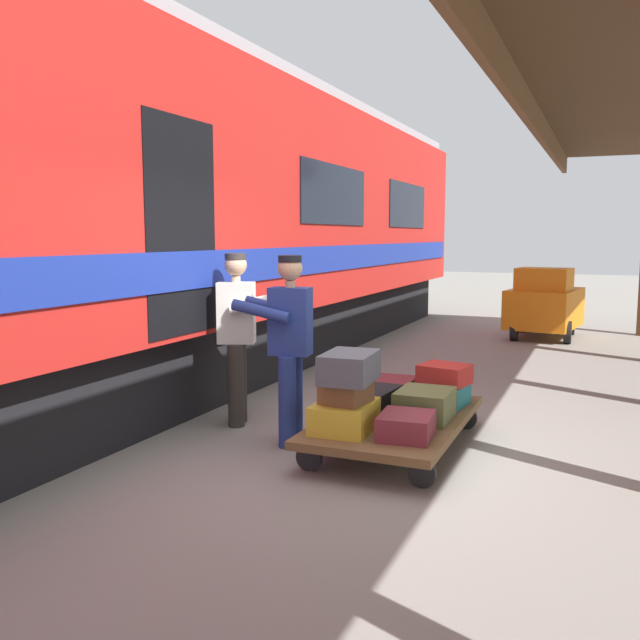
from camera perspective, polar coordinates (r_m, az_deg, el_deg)
ground_plane at (r=5.88m, az=4.78°, el=-11.49°), size 60.00×60.00×0.00m
train_car at (r=7.38m, az=-21.25°, el=8.08°), size 3.02×21.63×4.00m
luggage_cart at (r=6.10m, az=6.37°, el=-8.43°), size 1.16×2.11×0.29m
suitcase_yellow_case at (r=5.61m, az=2.09°, el=-8.10°), size 0.48×0.60×0.23m
suitcase_olive_duffel at (r=5.99m, az=8.79°, el=-7.06°), size 0.45×0.52×0.26m
suitcase_black_hardshell at (r=6.14m, az=4.04°, el=-6.82°), size 0.49×0.68×0.22m
suitcase_maroon_trunk at (r=6.68m, az=5.67°, el=-5.84°), size 0.49×0.65×0.19m
suitcase_burgundy_valise at (r=5.46m, az=7.26°, el=-8.81°), size 0.44×0.50×0.19m
suitcase_teal_softside at (r=6.55m, az=10.05°, el=-6.17°), size 0.52×0.50×0.19m
suitcase_brown_leather at (r=5.56m, az=2.21°, el=-6.05°), size 0.38×0.41×0.18m
suitcase_slate_roller at (r=5.51m, az=2.49°, el=-3.97°), size 0.42×0.58×0.24m
suitcase_red_plastic at (r=6.53m, az=10.44°, el=-4.51°), size 0.50×0.46×0.19m
porter_in_overalls at (r=6.05m, az=-2.69°, el=-1.93°), size 0.70×0.49×1.70m
porter_by_door at (r=6.74m, az=-6.85°, el=-1.04°), size 0.74×0.58×1.70m
baggage_tug at (r=13.07m, az=18.34°, el=1.27°), size 1.33×1.84×1.30m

